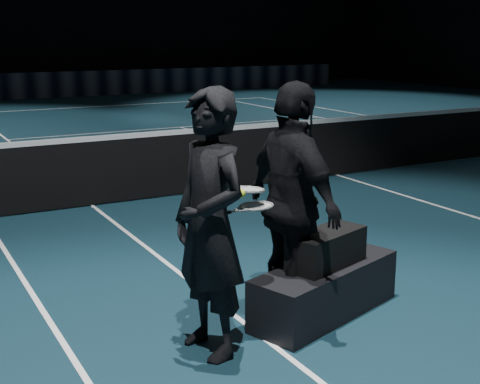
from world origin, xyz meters
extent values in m
plane|color=#0D2331|center=(0.00, 0.00, 0.00)|extent=(36.00, 36.00, 0.00)
cube|color=black|center=(0.00, 0.00, 0.45)|extent=(12.80, 0.02, 0.86)
cube|color=white|center=(0.00, 0.00, 0.92)|extent=(12.80, 0.03, 0.07)
cube|color=black|center=(0.00, 15.50, 0.45)|extent=(22.00, 0.15, 0.90)
cube|color=black|center=(-3.43, -4.43, 0.22)|extent=(1.53, 0.92, 0.43)
cube|color=black|center=(-3.43, -4.43, 0.58)|extent=(0.78, 0.52, 0.29)
cube|color=white|center=(-3.43, -4.59, 0.58)|extent=(0.32, 0.11, 0.10)
imported|color=black|center=(-4.55, -4.56, 0.97)|extent=(0.57, 0.77, 1.94)
imported|color=black|center=(-3.72, -4.37, 0.97)|extent=(0.50, 1.15, 1.94)
camera|label=1|loc=(-6.54, -8.65, 2.31)|focal=50.00mm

